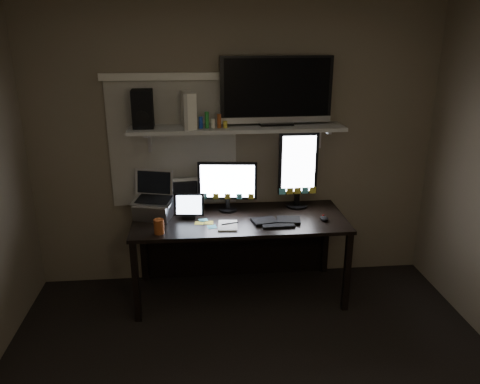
{
  "coord_description": "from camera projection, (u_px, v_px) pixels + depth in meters",
  "views": [
    {
      "loc": [
        -0.35,
        -2.25,
        2.23
      ],
      "look_at": [
        -0.01,
        1.25,
        1.02
      ],
      "focal_mm": 35.0,
      "sensor_mm": 36.0,
      "label": 1
    }
  ],
  "objects": [
    {
      "name": "monitor_landscape",
      "position": [
        228.0,
        186.0,
        4.08
      ],
      "size": [
        0.52,
        0.11,
        0.45
      ],
      "primitive_type": "cube",
      "rotation": [
        0.0,
        0.0,
        -0.12
      ],
      "color": "black",
      "rests_on": "desk"
    },
    {
      "name": "tv",
      "position": [
        276.0,
        91.0,
        3.9
      ],
      "size": [
        0.95,
        0.2,
        0.57
      ],
      "primitive_type": "cube",
      "rotation": [
        0.0,
        0.0,
        0.04
      ],
      "color": "black",
      "rests_on": "wall_shelf"
    },
    {
      "name": "cup",
      "position": [
        159.0,
        226.0,
        3.65
      ],
      "size": [
        0.1,
        0.1,
        0.12
      ],
      "primitive_type": "cylinder",
      "rotation": [
        0.0,
        0.0,
        0.32
      ],
      "color": "#93411A",
      "rests_on": "desk"
    },
    {
      "name": "bottles",
      "position": [
        210.0,
        120.0,
        3.81
      ],
      "size": [
        0.21,
        0.07,
        0.13
      ],
      "primitive_type": null,
      "rotation": [
        0.0,
        0.0,
        -0.09
      ],
      "color": "#A50F0C",
      "rests_on": "wall_shelf"
    },
    {
      "name": "speaker",
      "position": [
        143.0,
        109.0,
        3.83
      ],
      "size": [
        0.18,
        0.21,
        0.31
      ],
      "primitive_type": "cube",
      "rotation": [
        0.0,
        0.0,
        0.04
      ],
      "color": "black",
      "rests_on": "wall_shelf"
    },
    {
      "name": "monitor_portrait",
      "position": [
        298.0,
        170.0,
        4.13
      ],
      "size": [
        0.35,
        0.07,
        0.69
      ],
      "primitive_type": "cube",
      "rotation": [
        0.0,
        0.0,
        0.02
      ],
      "color": "black",
      "rests_on": "desk"
    },
    {
      "name": "laptop",
      "position": [
        153.0,
        196.0,
        3.94
      ],
      "size": [
        0.4,
        0.36,
        0.38
      ],
      "primitive_type": "cube",
      "rotation": [
        0.0,
        0.0,
        -0.28
      ],
      "color": "silver",
      "rests_on": "desk"
    },
    {
      "name": "notepad",
      "position": [
        228.0,
        226.0,
        3.8
      ],
      "size": [
        0.17,
        0.23,
        0.01
      ],
      "primitive_type": "cube",
      "rotation": [
        0.0,
        0.0,
        -0.08
      ],
      "color": "white",
      "rests_on": "desk"
    },
    {
      "name": "file_sorter",
      "position": [
        185.0,
        194.0,
        4.13
      ],
      "size": [
        0.23,
        0.13,
        0.28
      ],
      "primitive_type": "cube",
      "rotation": [
        0.0,
        0.0,
        0.13
      ],
      "color": "black",
      "rests_on": "desk"
    },
    {
      "name": "mouse",
      "position": [
        324.0,
        218.0,
        3.92
      ],
      "size": [
        0.07,
        0.1,
        0.04
      ],
      "primitive_type": "ellipsoid",
      "rotation": [
        0.0,
        0.0,
        0.06
      ],
      "color": "black",
      "rests_on": "desk"
    },
    {
      "name": "window_blinds",
      "position": [
        173.0,
        144.0,
        4.08
      ],
      "size": [
        1.1,
        0.02,
        1.1
      ],
      "primitive_type": "cube",
      "color": "beige",
      "rests_on": "back_wall"
    },
    {
      "name": "game_console",
      "position": [
        189.0,
        110.0,
        3.82
      ],
      "size": [
        0.13,
        0.26,
        0.29
      ],
      "primitive_type": "cube",
      "rotation": [
        0.0,
        0.0,
        0.24
      ],
      "color": "silver",
      "rests_on": "wall_shelf"
    },
    {
      "name": "keyboard",
      "position": [
        276.0,
        221.0,
        3.89
      ],
      "size": [
        0.41,
        0.17,
        0.02
      ],
      "primitive_type": "cube",
      "rotation": [
        0.0,
        0.0,
        0.03
      ],
      "color": "black",
      "rests_on": "desk"
    },
    {
      "name": "tablet",
      "position": [
        189.0,
        206.0,
        3.94
      ],
      "size": [
        0.26,
        0.13,
        0.22
      ],
      "primitive_type": "cube",
      "rotation": [
        0.0,
        0.0,
        -0.11
      ],
      "color": "black",
      "rests_on": "desk"
    },
    {
      "name": "back_wall",
      "position": [
        236.0,
        148.0,
        4.16
      ],
      "size": [
        3.6,
        0.0,
        3.6
      ],
      "primitive_type": "plane",
      "rotation": [
        1.57,
        0.0,
        0.0
      ],
      "color": "#7A6C57",
      "rests_on": "floor"
    },
    {
      "name": "sticky_notes",
      "position": [
        212.0,
        224.0,
        3.85
      ],
      "size": [
        0.35,
        0.28,
        0.0
      ],
      "primitive_type": null,
      "rotation": [
        0.0,
        0.0,
        -0.17
      ],
      "color": "gold",
      "rests_on": "desk"
    },
    {
      "name": "desk",
      "position": [
        238.0,
        231.0,
        4.15
      ],
      "size": [
        1.8,
        0.75,
        0.73
      ],
      "color": "black",
      "rests_on": "floor"
    },
    {
      "name": "wall_shelf",
      "position": [
        237.0,
        128.0,
        3.92
      ],
      "size": [
        1.8,
        0.35,
        0.03
      ],
      "primitive_type": "cube",
      "color": "#B5B5B0",
      "rests_on": "back_wall"
    }
  ]
}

